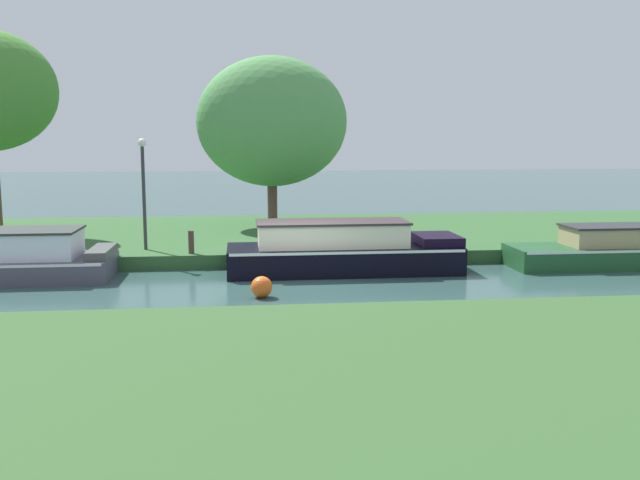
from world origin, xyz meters
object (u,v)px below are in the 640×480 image
black_barge (344,250)px  forest_narrowboat (621,249)px  mooring_post_near (191,242)px  lamp_post (143,181)px  channel_buoy (262,287)px  willow_tree_centre (272,122)px

black_barge → forest_narrowboat: (8.02, -0.00, -0.10)m
black_barge → forest_narrowboat: size_ratio=1.04×
mooring_post_near → black_barge: bearing=-15.9°
lamp_post → mooring_post_near: lamp_post is taller
forest_narrowboat → mooring_post_near: (-12.21, 1.19, 0.22)m
channel_buoy → black_barge: bearing=50.5°
black_barge → mooring_post_near: (-4.18, 1.19, 0.12)m
lamp_post → mooring_post_near: 2.34m
lamp_post → mooring_post_near: (1.38, -0.87, -1.68)m
black_barge → lamp_post: (-5.56, 2.07, 1.80)m
forest_narrowboat → lamp_post: bearing=171.4°
black_barge → forest_narrowboat: bearing=-0.0°
lamp_post → channel_buoy: lamp_post is taller
willow_tree_centre → lamp_post: (-3.97, -5.11, -1.81)m
lamp_post → mooring_post_near: size_ratio=4.98×
forest_narrowboat → lamp_post: 13.87m
mooring_post_near → lamp_post: bearing=147.6°
lamp_post → channel_buoy: bearing=-56.5°
channel_buoy → mooring_post_near: bearing=114.9°
black_barge → lamp_post: 6.20m
willow_tree_centre → lamp_post: 6.72m
black_barge → channel_buoy: black_barge is taller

